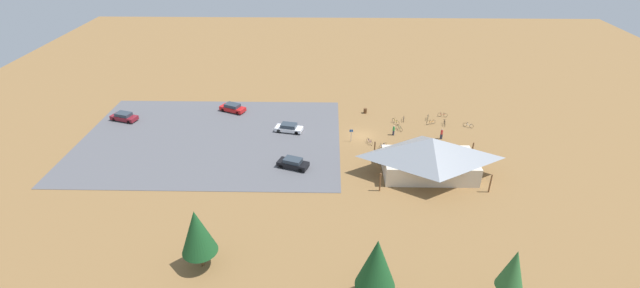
# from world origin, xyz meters

# --- Properties ---
(ground) EXTENTS (160.00, 160.00, 0.00)m
(ground) POSITION_xyz_m (0.00, 0.00, 0.00)
(ground) COLOR olive
(ground) RESTS_ON ground
(parking_lot_asphalt) EXTENTS (41.26, 29.17, 0.05)m
(parking_lot_asphalt) POSITION_xyz_m (24.32, 1.45, 0.03)
(parking_lot_asphalt) COLOR #56565B
(parking_lot_asphalt) RESTS_ON ground
(bike_pavilion) EXTENTS (14.65, 8.80, 5.71)m
(bike_pavilion) POSITION_xyz_m (-8.57, 11.12, 3.14)
(bike_pavilion) COLOR beige
(bike_pavilion) RESTS_ON ground
(trash_bin) EXTENTS (0.60, 0.60, 0.90)m
(trash_bin) POSITION_xyz_m (-1.13, -8.71, 0.45)
(trash_bin) COLOR brown
(trash_bin) RESTS_ON ground
(lot_sign) EXTENTS (0.56, 0.08, 2.20)m
(lot_sign) POSITION_xyz_m (1.85, 1.87, 1.41)
(lot_sign) COLOR #99999E
(lot_sign) RESTS_ON ground
(pine_far_east) EXTENTS (2.51, 2.51, 6.83)m
(pine_far_east) POSITION_xyz_m (-11.39, 33.97, 4.64)
(pine_far_east) COLOR brown
(pine_far_east) RESTS_ON ground
(pine_center) EXTENTS (3.79, 3.79, 7.60)m
(pine_center) POSITION_xyz_m (0.95, 33.74, 4.90)
(pine_center) COLOR brown
(pine_center) RESTS_ON ground
(pine_far_west) EXTENTS (3.69, 3.69, 7.15)m
(pine_far_west) POSITION_xyz_m (18.60, 29.38, 4.58)
(pine_far_west) COLOR brown
(pine_far_west) RESTS_ON ground
(bicycle_red_yard_left) EXTENTS (1.66, 0.55, 0.88)m
(bicycle_red_yard_left) POSITION_xyz_m (-14.67, -7.45, 0.38)
(bicycle_red_yard_left) COLOR black
(bicycle_red_yard_left) RESTS_ON ground
(bicycle_white_trailside) EXTENTS (1.52, 0.93, 0.83)m
(bicycle_white_trailside) POSITION_xyz_m (-18.11, -3.46, 0.37)
(bicycle_white_trailside) COLOR black
(bicycle_white_trailside) RESTS_ON ground
(bicycle_yellow_lone_west) EXTENTS (1.02, 1.56, 0.92)m
(bicycle_yellow_lone_west) POSITION_xyz_m (-6.05, -4.53, 0.39)
(bicycle_yellow_lone_west) COLOR black
(bicycle_yellow_lone_west) RESTS_ON ground
(bicycle_silver_front_row) EXTENTS (0.48, 1.73, 0.82)m
(bicycle_silver_front_row) POSITION_xyz_m (-7.57, -5.68, 0.38)
(bicycle_silver_front_row) COLOR black
(bicycle_silver_front_row) RESTS_ON ground
(bicycle_orange_edge_north) EXTENTS (1.71, 0.73, 0.85)m
(bicycle_orange_edge_north) POSITION_xyz_m (-12.00, -4.40, 0.40)
(bicycle_orange_edge_north) COLOR black
(bicycle_orange_edge_north) RESTS_ON ground
(bicycle_teal_edge_south) EXTENTS (0.60, 1.69, 0.90)m
(bicycle_teal_edge_south) POSITION_xyz_m (-11.86, -6.30, 0.39)
(bicycle_teal_edge_south) COLOR black
(bicycle_teal_edge_south) RESTS_ON ground
(bicycle_purple_back_row) EXTENTS (0.79, 1.60, 0.91)m
(bicycle_purple_back_row) POSITION_xyz_m (-1.02, 2.62, 0.40)
(bicycle_purple_back_row) COLOR black
(bicycle_purple_back_row) RESTS_ON ground
(bicycle_green_yard_front) EXTENTS (0.89, 1.51, 0.90)m
(bicycle_green_yard_front) POSITION_xyz_m (-6.32, -2.13, 0.40)
(bicycle_green_yard_front) COLOR black
(bicycle_green_yard_front) RESTS_ON ground
(bicycle_black_yard_center) EXTENTS (0.48, 1.73, 0.85)m
(bicycle_black_yard_center) POSITION_xyz_m (-14.30, -4.23, 0.39)
(bicycle_black_yard_center) COLOR black
(bicycle_black_yard_center) RESTS_ON ground
(bicycle_blue_lone_east) EXTENTS (1.31, 1.13, 0.82)m
(bicycle_blue_lone_east) POSITION_xyz_m (-2.98, 3.81, 0.37)
(bicycle_blue_lone_east) COLOR black
(bicycle_blue_lone_east) RESTS_ON ground
(car_white_far_end) EXTENTS (4.74, 2.73, 1.39)m
(car_white_far_end) POSITION_xyz_m (11.97, -1.21, 0.74)
(car_white_far_end) COLOR white
(car_white_far_end) RESTS_ON parking_lot_asphalt
(car_maroon_back_corner) EXTENTS (4.93, 3.14, 1.44)m
(car_maroon_back_corner) POSITION_xyz_m (40.83, -4.75, 0.76)
(car_maroon_back_corner) COLOR maroon
(car_maroon_back_corner) RESTS_ON parking_lot_asphalt
(car_black_end_stall) EXTENTS (4.78, 3.24, 1.44)m
(car_black_end_stall) POSITION_xyz_m (10.47, 9.87, 0.76)
(car_black_end_stall) COLOR black
(car_black_end_stall) RESTS_ON parking_lot_asphalt
(car_red_by_curb) EXTENTS (4.98, 3.60, 1.45)m
(car_red_by_curb) POSITION_xyz_m (22.74, -8.82, 0.77)
(car_red_by_curb) COLOR red
(car_red_by_curb) RESTS_ON parking_lot_asphalt
(visitor_near_lot) EXTENTS (0.36, 0.36, 1.78)m
(visitor_near_lot) POSITION_xyz_m (-12.65, 0.75, 0.94)
(visitor_near_lot) COLOR #2D3347
(visitor_near_lot) RESTS_ON ground
(visitor_at_bikes) EXTENTS (0.36, 0.39, 1.73)m
(visitor_at_bikes) POSITION_xyz_m (-5.16, -0.42, 0.91)
(visitor_at_bikes) COLOR #2D3347
(visitor_at_bikes) RESTS_ON ground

